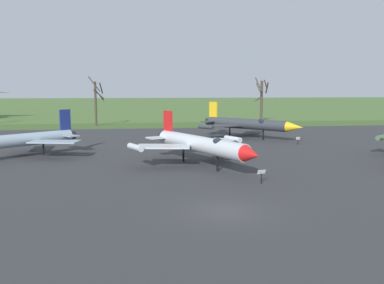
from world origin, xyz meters
The scene contains 10 objects.
ground_plane centered at (0.00, 0.00, 0.00)m, with size 600.00×600.00×0.00m, color #4C6B33.
asphalt_apron centered at (0.00, 18.76, 0.03)m, with size 108.08×62.53×0.05m, color #333335.
grass_verge_strip centered at (0.00, 56.03, 0.03)m, with size 168.08×12.00×0.06m, color #3E5C28.
jet_fighter_front_right centered at (0.75, 13.53, 2.09)m, with size 11.22×14.02×4.79m.
info_placard_front_right centered at (4.16, 6.35, 0.69)m, with size 0.68×0.33×1.07m.
jet_fighter_rear_center centered at (-16.72, 20.35, 1.90)m, with size 12.19×11.52×4.76m.
jet_fighter_rear_right centered at (10.66, 33.24, 2.12)m, with size 13.37×13.78×5.07m.
info_placard_rear_right centered at (15.09, 25.95, 0.64)m, with size 0.54×0.37×1.03m.
bare_tree_center centered at (-12.21, 56.45, 4.83)m, with size 2.79×2.73×9.28m.
bare_tree_right_of_center centered at (21.08, 60.00, 5.00)m, with size 2.77×2.68×9.36m.
Camera 1 is at (-4.96, -21.99, 6.97)m, focal length 38.02 mm.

